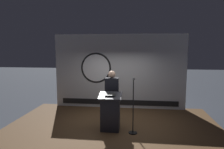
% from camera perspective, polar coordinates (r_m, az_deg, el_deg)
% --- Properties ---
extents(ground_plane, '(40.00, 40.00, 0.00)m').
position_cam_1_polar(ground_plane, '(6.79, 0.48, -15.61)').
color(ground_plane, '#383D47').
extents(stage_platform, '(6.40, 4.00, 0.30)m').
position_cam_1_polar(stage_platform, '(6.73, 0.49, -14.44)').
color(stage_platform, brown).
rests_on(stage_platform, ground).
extents(banner_display, '(5.04, 0.12, 2.86)m').
position_cam_1_polar(banner_display, '(8.15, 1.78, 0.77)').
color(banner_display, silver).
rests_on(banner_display, stage_platform).
extents(podium, '(0.64, 0.50, 1.08)m').
position_cam_1_polar(podium, '(6.07, -0.47, -10.16)').
color(podium, '#26262B').
rests_on(podium, stage_platform).
extents(speaker_person, '(0.40, 0.26, 1.66)m').
position_cam_1_polar(speaker_person, '(6.44, -0.04, -6.14)').
color(speaker_person, black).
rests_on(speaker_person, stage_platform).
extents(microphone_stand, '(0.24, 0.60, 1.50)m').
position_cam_1_polar(microphone_stand, '(5.93, 5.73, -10.48)').
color(microphone_stand, black).
rests_on(microphone_stand, stage_platform).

